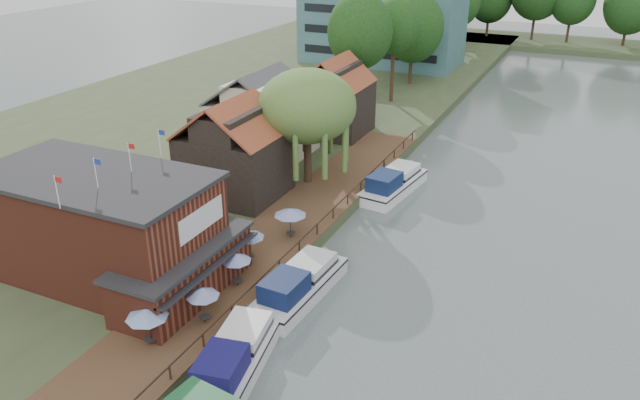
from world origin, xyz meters
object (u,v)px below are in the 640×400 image
at_px(hotel_block, 382,24).
at_px(cruiser_2, 394,180).
at_px(cottage_a, 234,148).
at_px(cruiser_1, 299,281).
at_px(umbrella_3, 249,245).
at_px(willow, 307,128).
at_px(umbrella_2, 237,269).
at_px(cottage_b, 262,113).
at_px(cruiser_0, 235,353).
at_px(cottage_c, 335,96).
at_px(umbrella_0, 148,327).
at_px(umbrella_4, 290,223).
at_px(pub, 123,231).
at_px(umbrella_1, 204,305).

height_order(hotel_block, cruiser_2, hotel_block).
relative_size(cottage_a, cruiser_1, 0.85).
height_order(hotel_block, umbrella_3, hotel_block).
bearing_deg(cottage_a, willow, 48.01).
distance_m(umbrella_2, umbrella_3, 3.26).
bearing_deg(cruiser_2, cottage_b, -179.74).
bearing_deg(cruiser_1, umbrella_3, 169.04).
relative_size(cottage_b, umbrella_2, 4.04).
xyz_separation_m(hotel_block, umbrella_3, (14.07, -65.57, -4.86)).
relative_size(willow, cruiser_1, 1.03).
distance_m(willow, cruiser_0, 25.43).
distance_m(cottage_a, umbrella_2, 15.30).
bearing_deg(umbrella_3, cottage_b, 117.24).
relative_size(cottage_c, willow, 0.82).
height_order(cottage_c, willow, willow).
relative_size(cottage_b, willow, 0.92).
bearing_deg(umbrella_3, umbrella_0, -91.21).
distance_m(cottage_a, cottage_c, 19.03).
distance_m(cottage_a, umbrella_4, 10.07).
bearing_deg(willow, pub, -99.93).
distance_m(umbrella_4, cruiser_2, 13.99).
xyz_separation_m(cottage_c, umbrella_4, (7.07, -24.25, -2.96)).
bearing_deg(cruiser_2, umbrella_3, -97.24).
xyz_separation_m(cottage_a, cottage_b, (-3.00, 10.00, 0.00)).
bearing_deg(pub, cruiser_1, 22.24).
height_order(umbrella_2, cruiser_1, umbrella_2).
xyz_separation_m(willow, cruiser_2, (7.14, 3.23, -4.97)).
relative_size(pub, cottage_c, 2.35).
distance_m(cottage_c, cruiser_2, 15.66).
relative_size(umbrella_2, umbrella_3, 1.00).
height_order(umbrella_3, umbrella_4, same).
relative_size(cottage_c, umbrella_2, 3.58).
bearing_deg(cruiser_0, pub, 149.42).
height_order(umbrella_1, umbrella_2, same).
bearing_deg(umbrella_4, umbrella_3, -103.01).
relative_size(willow, umbrella_0, 4.34).
xyz_separation_m(cottage_b, cruiser_2, (14.64, -1.77, -4.01)).
bearing_deg(umbrella_4, willow, 109.21).
relative_size(cottage_a, umbrella_3, 3.62).
bearing_deg(pub, umbrella_0, -41.01).
distance_m(umbrella_1, cruiser_0, 3.90).
xyz_separation_m(cottage_b, umbrella_0, (9.85, -30.09, -2.96)).
height_order(cottage_b, cruiser_2, cottage_b).
bearing_deg(pub, cottage_a, 93.81).
xyz_separation_m(cottage_a, cruiser_0, (11.69, -18.88, -4.03)).
bearing_deg(cruiser_2, hotel_block, 118.47).
relative_size(hotel_block, cottage_a, 2.95).
relative_size(hotel_block, cruiser_2, 2.49).
bearing_deg(umbrella_1, umbrella_3, 100.30).
relative_size(umbrella_2, cruiser_0, 0.24).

